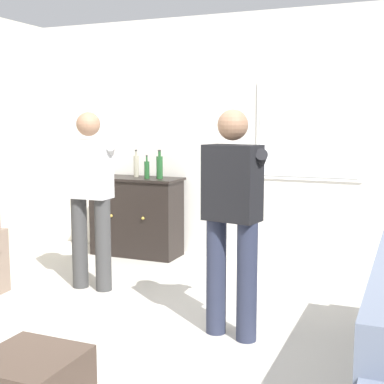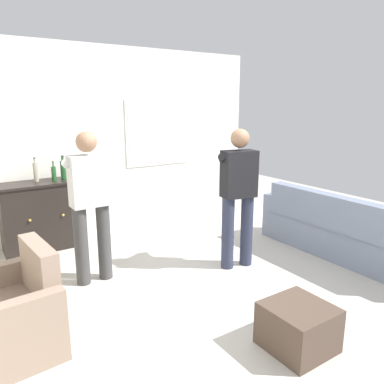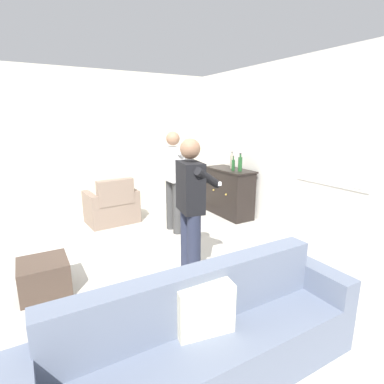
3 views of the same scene
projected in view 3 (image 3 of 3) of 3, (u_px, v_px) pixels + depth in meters
ground at (138, 264)px, 3.98m from camera, size 10.40×10.40×0.00m
wall_back_with_window at (290, 149)px, 4.90m from camera, size 5.20×0.15×2.80m
wall_side_left at (89, 144)px, 5.89m from camera, size 0.12×5.20×2.80m
couch at (207, 346)px, 2.10m from camera, size 0.57×2.46×0.85m
armchair at (112, 208)px, 5.50m from camera, size 0.71×0.93×0.85m
sideboard_cabinet at (229, 192)px, 5.90m from camera, size 1.09×0.49×0.94m
bottle_wine_green at (240, 164)px, 5.48m from camera, size 0.08×0.08×0.33m
bottle_liquor_amber at (232, 162)px, 5.81m from camera, size 0.06×0.06×0.32m
bottle_spirits_clear at (233, 165)px, 5.58m from camera, size 0.06×0.06×0.27m
ottoman at (44, 277)px, 3.30m from camera, size 0.51×0.51×0.37m
person_standing_left at (174, 177)px, 4.95m from camera, size 0.56×0.48×1.68m
person_standing_right at (191, 206)px, 3.32m from camera, size 0.55×0.51×1.68m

